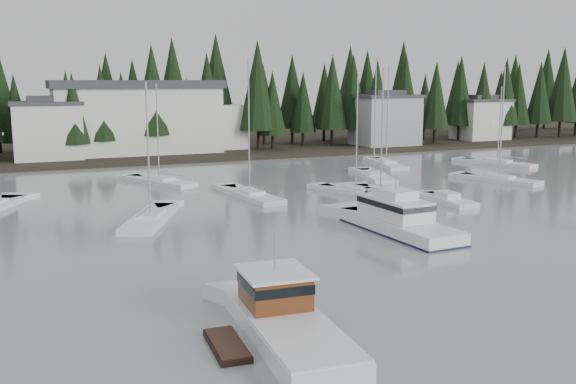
# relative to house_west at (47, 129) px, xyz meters

# --- Properties ---
(far_shore_land) EXTENTS (240.00, 54.00, 1.00)m
(far_shore_land) POSITION_rel_house_west_xyz_m (18.00, 18.00, -4.65)
(far_shore_land) COLOR black
(far_shore_land) RESTS_ON ground
(conifer_treeline) EXTENTS (200.00, 22.00, 20.00)m
(conifer_treeline) POSITION_rel_house_west_xyz_m (18.00, 7.00, -4.65)
(conifer_treeline) COLOR black
(conifer_treeline) RESTS_ON ground
(house_west) EXTENTS (9.54, 7.42, 8.75)m
(house_west) POSITION_rel_house_west_xyz_m (0.00, 0.00, 0.00)
(house_west) COLOR silver
(house_west) RESTS_ON ground
(house_east_a) EXTENTS (10.60, 8.48, 9.25)m
(house_east_a) POSITION_rel_house_west_xyz_m (54.00, -1.00, 0.25)
(house_east_a) COLOR #999EA0
(house_east_a) RESTS_ON ground
(house_east_b) EXTENTS (9.54, 7.42, 8.25)m
(house_east_b) POSITION_rel_house_west_xyz_m (76.00, 1.00, -0.25)
(house_east_b) COLOR silver
(house_east_b) RESTS_ON ground
(harbor_inn) EXTENTS (29.50, 11.50, 10.90)m
(harbor_inn) POSITION_rel_house_west_xyz_m (15.04, 3.34, 1.12)
(harbor_inn) COLOR silver
(harbor_inn) RESTS_ON ground
(lobster_boat_brown) EXTENTS (5.66, 10.38, 5.03)m
(lobster_boat_brown) POSITION_rel_house_west_xyz_m (6.25, -70.23, -4.08)
(lobster_boat_brown) COLOR white
(lobster_boat_brown) RESTS_ON ground
(cabin_cruiser_center) EXTENTS (4.25, 11.83, 5.01)m
(cabin_cruiser_center) POSITION_rel_house_west_xyz_m (21.99, -55.07, -3.90)
(cabin_cruiser_center) COLOR white
(cabin_cruiser_center) RESTS_ON ground
(sailboat_0) EXTENTS (3.70, 10.97, 13.10)m
(sailboat_0) POSITION_rel_house_west_xyz_m (28.48, -41.87, -4.60)
(sailboat_0) COLOR white
(sailboat_0) RESTS_ON ground
(sailboat_4) EXTENTS (3.62, 11.04, 13.95)m
(sailboat_4) POSITION_rel_house_west_xyz_m (16.66, -36.77, -4.58)
(sailboat_4) COLOR white
(sailboat_4) RESTS_ON ground
(sailboat_5) EXTENTS (4.92, 11.21, 13.83)m
(sailboat_5) POSITION_rel_house_west_xyz_m (41.75, -21.49, -4.58)
(sailboat_5) COLOR white
(sailboat_5) RESTS_ON ground
(sailboat_6) EXTENTS (5.03, 10.57, 14.46)m
(sailboat_6) POSITION_rel_house_west_xyz_m (34.34, -30.69, -4.58)
(sailboat_6) COLOR white
(sailboat_6) RESTS_ON ground
(sailboat_7) EXTENTS (5.80, 10.68, 11.10)m
(sailboat_7) POSITION_rel_house_west_xyz_m (56.07, -26.85, -4.60)
(sailboat_7) COLOR white
(sailboat_7) RESTS_ON ground
(sailboat_8) EXTENTS (6.85, 10.81, 11.78)m
(sailboat_8) POSITION_rel_house_west_xyz_m (5.54, -43.87, -4.60)
(sailboat_8) COLOR white
(sailboat_8) RESTS_ON ground
(sailboat_10) EXTENTS (6.79, 10.61, 11.56)m
(sailboat_10) POSITION_rel_house_west_xyz_m (10.29, -24.72, -4.60)
(sailboat_10) COLOR white
(sailboat_10) RESTS_ON ground
(sailboat_11) EXTENTS (5.56, 9.79, 13.40)m
(sailboat_11) POSITION_rel_house_west_xyz_m (46.09, -38.56, -4.58)
(sailboat_11) COLOR white
(sailboat_11) RESTS_ON ground
(sailboat_12) EXTENTS (5.66, 9.53, 12.27)m
(sailboat_12) POSITION_rel_house_west_xyz_m (27.11, -39.39, -4.59)
(sailboat_12) COLOR white
(sailboat_12) RESTS_ON ground
(runabout_1) EXTENTS (2.49, 7.02, 1.42)m
(runabout_1) POSITION_rel_house_west_xyz_m (32.82, -46.75, -4.52)
(runabout_1) COLOR white
(runabout_1) RESTS_ON ground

